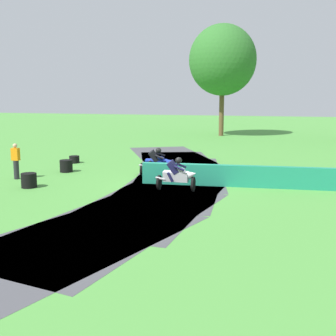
% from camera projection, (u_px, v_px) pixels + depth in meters
% --- Properties ---
extents(ground_plane, '(120.00, 120.00, 0.00)m').
position_uv_depth(ground_plane, '(175.00, 184.00, 18.56)').
color(ground_plane, '#4C933D').
extents(track_asphalt, '(8.69, 26.78, 0.01)m').
position_uv_depth(track_asphalt, '(157.00, 183.00, 18.71)').
color(track_asphalt, '#47474C').
rests_on(track_asphalt, ground).
extents(safety_barrier, '(14.47, 1.32, 0.90)m').
position_uv_depth(safety_barrier, '(318.00, 179.00, 17.40)').
color(safety_barrier, '#1E8466').
rests_on(safety_barrier, ground).
extents(motorcycle_lead_white, '(1.68, 0.71, 1.43)m').
position_uv_depth(motorcycle_lead_white, '(177.00, 175.00, 17.12)').
color(motorcycle_lead_white, black).
rests_on(motorcycle_lead_white, ground).
extents(motorcycle_chase_blue, '(1.68, 0.87, 1.43)m').
position_uv_depth(motorcycle_chase_blue, '(158.00, 162.00, 20.29)').
color(motorcycle_chase_blue, black).
rests_on(motorcycle_chase_blue, ground).
extents(tire_stack_mid_a, '(0.63, 0.63, 0.60)m').
position_uv_depth(tire_stack_mid_a, '(29.00, 180.00, 17.84)').
color(tire_stack_mid_a, black).
rests_on(tire_stack_mid_a, ground).
extents(tire_stack_mid_b, '(0.63, 0.63, 0.60)m').
position_uv_depth(tire_stack_mid_b, '(66.00, 166.00, 21.41)').
color(tire_stack_mid_b, black).
rests_on(tire_stack_mid_b, ground).
extents(tire_stack_far, '(0.56, 0.56, 0.40)m').
position_uv_depth(tire_stack_far, '(74.00, 159.00, 24.21)').
color(tire_stack_far, black).
rests_on(tire_stack_far, ground).
extents(track_marshal, '(0.34, 0.24, 1.63)m').
position_uv_depth(track_marshal, '(16.00, 161.00, 19.54)').
color(track_marshal, '#232328').
rests_on(track_marshal, ground).
extents(tree_far_left, '(6.07, 6.07, 10.03)m').
position_uv_depth(tree_far_left, '(223.00, 60.00, 38.95)').
color(tree_far_left, brown).
rests_on(tree_far_left, ground).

